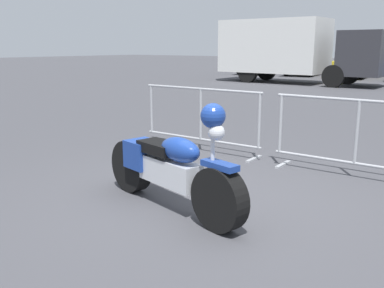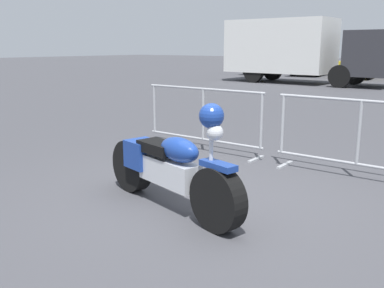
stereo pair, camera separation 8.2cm
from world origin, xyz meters
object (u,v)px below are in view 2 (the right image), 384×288
Objects in this scene: parked_car_silver at (265,62)px; parked_car_white at (313,63)px; box_truck at (297,48)px; parked_car_yellow at (361,64)px; crowd_barrier_near at (203,119)px; motorcycle at (169,167)px; crowd_barrier_far at (359,138)px.

parked_car_white reaches higher than parked_car_silver.
box_truck reaches higher than parked_car_yellow.
crowd_barrier_near is 0.53× the size of parked_car_silver.
parked_car_white is 3.00m from parked_car_yellow.
parked_car_silver is at bearing 84.87° from parked_car_yellow.
motorcycle is 23.20m from parked_car_white.
motorcycle is at bearing -174.42° from parked_car_yellow.
parked_car_white is (-8.71, 19.62, 0.20)m from crowd_barrier_far.
box_truck is at bearing 122.57° from motorcycle.
parked_car_white reaches higher than parked_car_yellow.
crowd_barrier_near is 0.30× the size of box_truck.
box_truck is at bearing -170.94° from parked_car_white.
parked_car_silver is (-9.13, 19.07, 0.16)m from crowd_barrier_near.
crowd_barrier_near is (-1.27, 2.35, 0.09)m from motorcycle.
parked_car_silver is at bearing 131.09° from box_truck.
crowd_barrier_near is 1.00× the size of crowd_barrier_far.
parked_car_yellow reaches higher than motorcycle.
parked_car_yellow is at bearing 77.12° from box_truck.
parked_car_yellow is (-4.48, 21.52, 0.27)m from motorcycle.
box_truck is 7.15m from parked_car_silver.
box_truck is at bearing 160.17° from parked_car_yellow.
box_truck reaches higher than motorcycle.
crowd_barrier_far is 15.43m from box_truck.
box_truck is (-7.09, 13.66, 1.08)m from crowd_barrier_far.
motorcycle is 0.94× the size of crowd_barrier_far.
parked_car_white reaches higher than crowd_barrier_near.
parked_car_silver is at bearing 94.45° from parked_car_white.
crowd_barrier_far is 0.30× the size of box_truck.
motorcycle is at bearing -160.26° from parked_car_silver.
parked_car_silver is 5.93m from parked_car_yellow.
crowd_barrier_near is 0.52× the size of parked_car_yellow.
parked_car_yellow is at bearing 106.70° from crowd_barrier_far.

